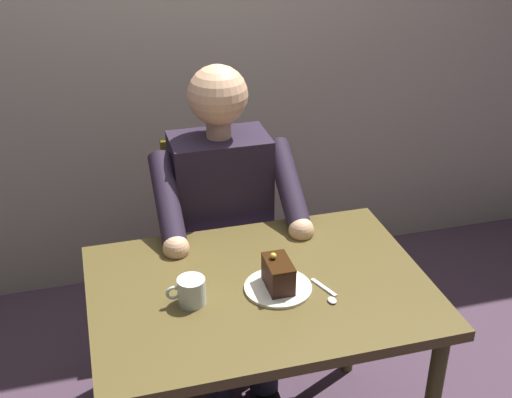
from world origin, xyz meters
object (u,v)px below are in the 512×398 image
at_px(chair, 217,239).
at_px(cake_slice, 278,274).
at_px(dining_table, 260,308).
at_px(dessert_spoon, 328,294).
at_px(seated_person, 226,226).
at_px(coffee_cup, 191,291).

bearing_deg(chair, cake_slice, 93.99).
bearing_deg(dining_table, chair, -90.00).
distance_m(chair, dessert_spoon, 0.81).
bearing_deg(dessert_spoon, chair, -76.21).
xyz_separation_m(chair, cake_slice, (-0.05, 0.68, 0.27)).
bearing_deg(seated_person, dining_table, 90.00).
xyz_separation_m(dining_table, coffee_cup, (0.22, 0.03, 0.13)).
relative_size(seated_person, cake_slice, 10.01).
height_order(seated_person, cake_slice, seated_person).
distance_m(dining_table, chair, 0.66).
bearing_deg(coffee_cup, seated_person, -113.57).
distance_m(dining_table, seated_person, 0.48).
height_order(dining_table, dessert_spoon, dessert_spoon).
bearing_deg(dining_table, dessert_spoon, 150.40).
xyz_separation_m(chair, seated_person, (0.00, 0.17, 0.16)).
distance_m(cake_slice, coffee_cup, 0.27).
height_order(chair, coffee_cup, chair).
xyz_separation_m(seated_person, cake_slice, (-0.05, 0.51, 0.11)).
bearing_deg(dining_table, coffee_cup, 7.99).
bearing_deg(coffee_cup, dessert_spoon, 169.68).
bearing_deg(cake_slice, dining_table, -35.12).
bearing_deg(seated_person, chair, -90.00).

